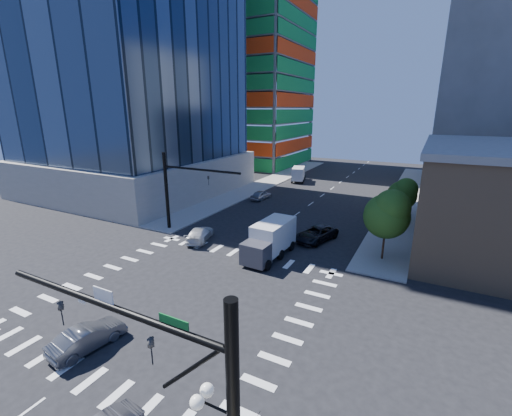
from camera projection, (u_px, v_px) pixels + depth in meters
The scene contains 15 objects.
ground at pixel (184, 297), 26.24m from camera, with size 160.00×160.00×0.00m, color black.
road_markings at pixel (184, 296), 26.24m from camera, with size 20.00×20.00×0.01m, color silver.
sidewalk_ne at pixel (406, 198), 54.75m from camera, with size 5.00×60.00×0.15m, color gray.
sidewalk_nw at pixel (266, 183), 65.83m from camera, with size 5.00×60.00×0.15m, color gray.
construction_building at pixel (251, 63), 84.27m from camera, with size 25.16×34.50×70.60m.
signal_mast_se at pixel (208, 413), 10.35m from camera, with size 10.51×2.48×9.00m.
signal_mast_nw at pixel (176, 185), 38.94m from camera, with size 10.20×0.40×9.00m.
tree_south at pixel (388, 213), 31.18m from camera, with size 4.16×4.16×6.82m.
tree_north at pixel (403, 193), 41.46m from camera, with size 3.54×3.52×5.78m.
car_nb_far at pixel (316, 234), 37.20m from camera, with size 2.56×5.55×1.54m, color black.
car_sb_near at pixel (200, 234), 37.31m from camera, with size 2.05×5.03×1.46m, color silver.
car_sb_mid at pixel (261, 195), 54.19m from camera, with size 1.72×4.28×1.46m, color #AEAFB6.
car_sb_cross at pixel (88, 337), 20.42m from camera, with size 1.54×4.42×1.46m, color #535459.
box_truck_near at pixel (268, 243), 32.75m from camera, with size 3.01×6.54×3.37m.
box_truck_far at pixel (299, 175), 67.79m from camera, with size 3.68×5.91×2.88m.
Camera 1 is at (15.67, -18.11, 13.87)m, focal length 24.00 mm.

